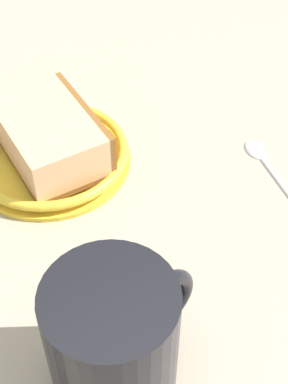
# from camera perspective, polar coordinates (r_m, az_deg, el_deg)

# --- Properties ---
(ground_plane) EXTENTS (1.49, 1.49, 0.04)m
(ground_plane) POSITION_cam_1_polar(r_m,az_deg,el_deg) (0.56, -0.05, -1.08)
(ground_plane) COLOR tan
(small_plate) EXTENTS (0.16, 0.16, 0.02)m
(small_plate) POSITION_cam_1_polar(r_m,az_deg,el_deg) (0.58, -9.23, 3.57)
(small_plate) COLOR yellow
(small_plate) RESTS_ON ground_plane
(cake_slice) EXTENTS (0.12, 0.09, 0.05)m
(cake_slice) POSITION_cam_1_polar(r_m,az_deg,el_deg) (0.56, -9.27, 5.46)
(cake_slice) COLOR brown
(cake_slice) RESTS_ON small_plate
(tea_mug) EXTENTS (0.09, 0.12, 0.10)m
(tea_mug) POSITION_cam_1_polar(r_m,az_deg,el_deg) (0.39, -2.93, -14.22)
(tea_mug) COLOR black
(tea_mug) RESTS_ON ground_plane
(teaspoon) EXTENTS (0.13, 0.05, 0.01)m
(teaspoon) POSITION_cam_1_polar(r_m,az_deg,el_deg) (0.58, 12.00, 2.86)
(teaspoon) COLOR silver
(teaspoon) RESTS_ON ground_plane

